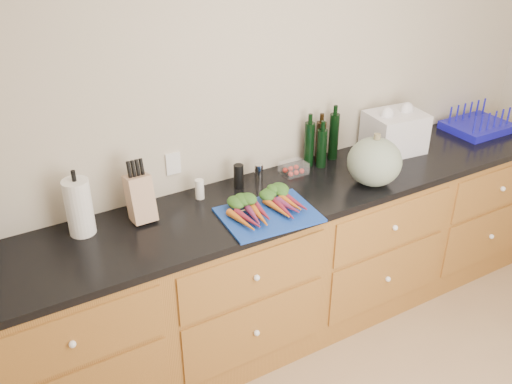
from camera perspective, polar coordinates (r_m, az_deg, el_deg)
wall_back at (r=3.23m, az=1.17°, el=8.31°), size 4.10×0.05×2.60m
cabinets at (r=3.40m, az=3.94°, el=-6.98°), size 3.60×0.64×0.90m
countertop at (r=3.15m, az=4.18°, el=-0.02°), size 3.64×0.62×0.04m
cutting_board at (r=2.88m, az=1.26°, el=-2.29°), size 0.50×0.39×0.01m
carrots at (r=2.90m, az=0.82°, el=-1.41°), size 0.39×0.29×0.06m
squash at (r=3.19m, az=11.76°, el=2.98°), size 0.30×0.30×0.27m
paper_towel at (r=2.81m, az=-17.28°, el=-1.47°), size 0.13×0.13×0.28m
knife_block at (r=2.86m, az=-11.50°, el=-0.60°), size 0.12×0.12×0.23m
grinder_salt at (r=3.03m, az=-5.66°, el=0.29°), size 0.05×0.05×0.11m
grinder_pepper at (r=3.11m, az=-1.75°, el=1.57°), size 0.05×0.05×0.14m
canister_chrome at (r=3.18m, az=0.27°, el=1.89°), size 0.05×0.05×0.11m
tomato_box at (r=3.29m, az=3.78°, el=2.40°), size 0.14×0.11×0.07m
bottles at (r=3.39m, az=6.57°, el=4.95°), size 0.24×0.12×0.28m
grocery_bag at (r=3.63m, az=13.68°, el=5.84°), size 0.36×0.30×0.25m
dish_rack at (r=4.14m, az=21.28°, el=6.31°), size 0.41×0.33×0.16m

